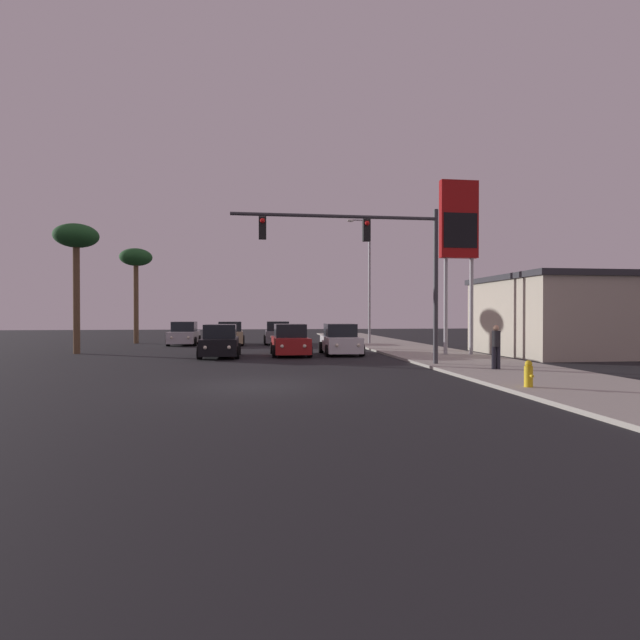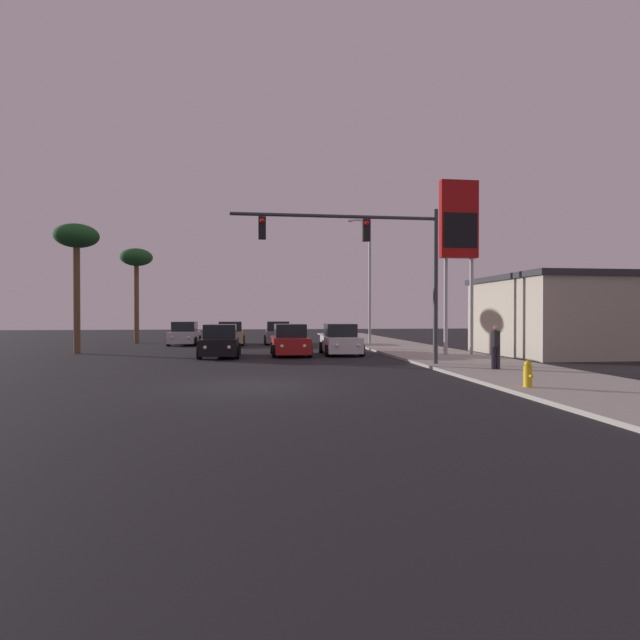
# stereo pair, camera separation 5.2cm
# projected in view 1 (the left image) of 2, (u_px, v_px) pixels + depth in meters

# --- Properties ---
(ground_plane) EXTENTS (120.00, 120.00, 0.00)m
(ground_plane) POSITION_uv_depth(u_px,v_px,m) (256.00, 386.00, 15.28)
(ground_plane) COLOR black
(sidewalk_right) EXTENTS (5.00, 60.00, 0.12)m
(sidewalk_right) POSITION_uv_depth(u_px,v_px,m) (435.00, 355.00, 26.45)
(sidewalk_right) COLOR #9E998E
(sidewalk_right) RESTS_ON ground
(building_gas_station) EXTENTS (10.30, 8.30, 4.30)m
(building_gas_station) POSITION_uv_depth(u_px,v_px,m) (586.00, 315.00, 27.29)
(building_gas_station) COLOR #B2A893
(building_gas_station) RESTS_ON ground
(car_white) EXTENTS (2.04, 4.33, 1.68)m
(car_white) POSITION_uv_depth(u_px,v_px,m) (340.00, 341.00, 27.34)
(car_white) COLOR silver
(car_white) RESTS_ON ground
(car_black) EXTENTS (2.04, 4.31, 1.68)m
(car_black) POSITION_uv_depth(u_px,v_px,m) (220.00, 342.00, 25.74)
(car_black) COLOR black
(car_black) RESTS_ON ground
(car_red) EXTENTS (2.04, 4.32, 1.68)m
(car_red) POSITION_uv_depth(u_px,v_px,m) (290.00, 341.00, 26.70)
(car_red) COLOR maroon
(car_red) RESTS_ON ground
(car_grey) EXTENTS (2.04, 4.33, 1.68)m
(car_grey) POSITION_uv_depth(u_px,v_px,m) (278.00, 334.00, 37.10)
(car_grey) COLOR slate
(car_grey) RESTS_ON ground
(car_tan) EXTENTS (2.04, 4.34, 1.68)m
(car_tan) POSITION_uv_depth(u_px,v_px,m) (230.00, 334.00, 36.08)
(car_tan) COLOR tan
(car_tan) RESTS_ON ground
(car_silver) EXTENTS (2.04, 4.32, 1.68)m
(car_silver) POSITION_uv_depth(u_px,v_px,m) (184.00, 334.00, 35.94)
(car_silver) COLOR #B7B7BC
(car_silver) RESTS_ON ground
(traffic_light_mast) EXTENTS (8.65, 0.36, 6.50)m
(traffic_light_mast) POSITION_uv_depth(u_px,v_px,m) (377.00, 252.00, 20.66)
(traffic_light_mast) COLOR #38383D
(traffic_light_mast) RESTS_ON sidewalk_right
(street_lamp) EXTENTS (1.74, 0.24, 9.00)m
(street_lamp) POSITION_uv_depth(u_px,v_px,m) (368.00, 274.00, 35.86)
(street_lamp) COLOR #99999E
(street_lamp) RESTS_ON sidewalk_right
(gas_station_sign) EXTENTS (2.00, 0.42, 9.00)m
(gas_station_sign) POSITION_uv_depth(u_px,v_px,m) (459.00, 229.00, 25.78)
(gas_station_sign) COLOR #99999E
(gas_station_sign) RESTS_ON sidewalk_right
(fire_hydrant) EXTENTS (0.24, 0.34, 0.76)m
(fire_hydrant) POSITION_uv_depth(u_px,v_px,m) (529.00, 374.00, 14.20)
(fire_hydrant) COLOR gold
(fire_hydrant) RESTS_ON sidewalk_right
(pedestrian_on_sidewalk) EXTENTS (0.34, 0.32, 1.67)m
(pedestrian_on_sidewalk) POSITION_uv_depth(u_px,v_px,m) (496.00, 345.00, 18.88)
(pedestrian_on_sidewalk) COLOR #23232D
(pedestrian_on_sidewalk) RESTS_ON sidewalk_right
(palm_tree_mid) EXTENTS (2.40, 2.40, 7.22)m
(palm_tree_mid) POSITION_uv_depth(u_px,v_px,m) (136.00, 261.00, 37.82)
(palm_tree_mid) COLOR brown
(palm_tree_mid) RESTS_ON ground
(palm_tree_near) EXTENTS (2.40, 2.40, 7.25)m
(palm_tree_near) POSITION_uv_depth(u_px,v_px,m) (76.00, 242.00, 27.78)
(palm_tree_near) COLOR brown
(palm_tree_near) RESTS_ON ground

